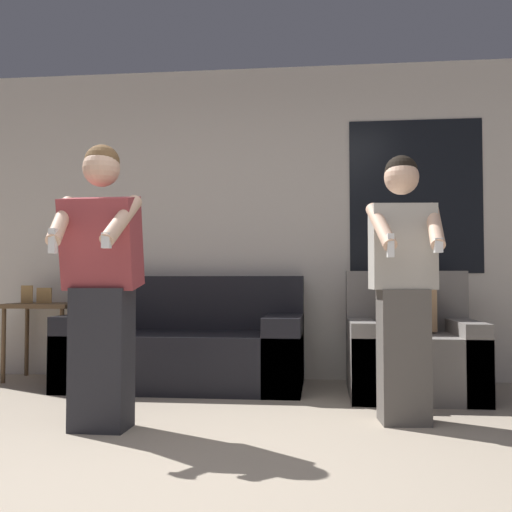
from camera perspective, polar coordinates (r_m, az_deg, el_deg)
The scene contains 7 objects.
ground_plane at distance 2.48m, azimuth -5.45°, elevation -22.02°, with size 14.00×14.00×0.00m, color tan.
wall_back at distance 5.21m, azimuth 1.27°, elevation 3.30°, with size 6.61×0.07×2.70m.
couch at distance 4.85m, azimuth -6.69°, elevation -8.70°, with size 1.86×0.87×0.88m.
armchair at distance 4.61m, azimuth 14.58°, elevation -8.84°, with size 0.92×0.87×0.91m.
side_table at distance 5.42m, azimuth -19.58°, elevation -5.22°, with size 0.58×0.47×0.80m.
person_left at distance 3.49m, azimuth -14.51°, elevation -2.69°, with size 0.48×0.49×1.61m.
person_right at distance 3.65m, azimuth 13.81°, elevation -2.70°, with size 0.44×0.48×1.59m.
Camera 1 is at (0.47, -2.29, 0.83)m, focal length 42.00 mm.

